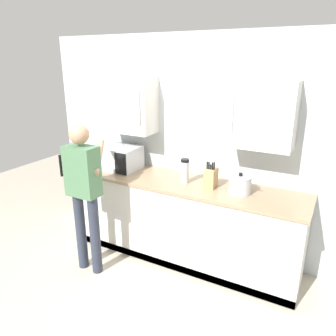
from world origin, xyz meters
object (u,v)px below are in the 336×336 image
(stock_pot, at_px, (240,184))
(thermos_flask, at_px, (185,171))
(person_figure, at_px, (84,187))
(microwave_oven, at_px, (114,157))
(knife_block, at_px, (211,178))

(stock_pot, bearing_deg, thermos_flask, -179.10)
(thermos_flask, bearing_deg, stock_pot, 0.90)
(thermos_flask, relative_size, person_figure, 0.17)
(microwave_oven, distance_m, knife_block, 1.30)
(knife_block, bearing_deg, thermos_flask, -177.05)
(stock_pot, relative_size, person_figure, 0.20)
(thermos_flask, distance_m, person_figure, 1.08)
(microwave_oven, bearing_deg, person_figure, -76.79)
(person_figure, bearing_deg, microwave_oven, 103.21)
(thermos_flask, height_order, person_figure, person_figure)
(person_figure, bearing_deg, stock_pot, 25.86)
(microwave_oven, relative_size, knife_block, 2.70)
(stock_pot, xyz_separation_m, knife_block, (-0.31, 0.01, 0.02))
(microwave_oven, bearing_deg, thermos_flask, -3.36)
(thermos_flask, bearing_deg, knife_block, 2.95)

